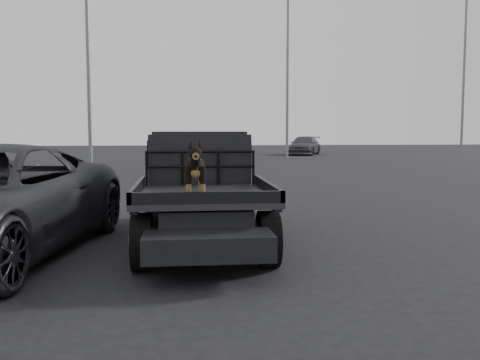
{
  "coord_description": "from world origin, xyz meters",
  "views": [
    {
      "loc": [
        -0.63,
        -6.6,
        1.82
      ],
      "look_at": [
        0.04,
        -0.34,
        1.23
      ],
      "focal_mm": 40.0,
      "sensor_mm": 36.0,
      "label": 1
    }
  ],
  "objects": [
    {
      "name": "ground",
      "position": [
        0.0,
        0.0,
        0.0
      ],
      "size": [
        120.0,
        120.0,
        0.0
      ],
      "primitive_type": "plane",
      "color": "black",
      "rests_on": "ground"
    },
    {
      "name": "flatbed_ute",
      "position": [
        -0.34,
        2.01,
        0.46
      ],
      "size": [
        2.0,
        5.4,
        0.92
      ],
      "primitive_type": null,
      "color": "black",
      "rests_on": "ground"
    },
    {
      "name": "ute_cab",
      "position": [
        -0.34,
        2.96,
        1.36
      ],
      "size": [
        1.72,
        1.3,
        0.88
      ],
      "primitive_type": null,
      "color": "black",
      "rests_on": "flatbed_ute"
    },
    {
      "name": "headache_rack",
      "position": [
        -0.34,
        2.21,
        1.2
      ],
      "size": [
        1.8,
        0.08,
        0.55
      ],
      "primitive_type": null,
      "color": "black",
      "rests_on": "flatbed_ute"
    },
    {
      "name": "dog",
      "position": [
        -0.47,
        0.28,
        1.29
      ],
      "size": [
        0.32,
        0.6,
        0.74
      ],
      "primitive_type": null,
      "color": "black",
      "rests_on": "flatbed_ute"
    },
    {
      "name": "distant_car_b",
      "position": [
        8.53,
        33.04,
        0.69
      ],
      "size": [
        3.66,
        5.12,
        1.38
      ],
      "primitive_type": "imported",
      "rotation": [
        0.0,
        0.0,
        -0.41
      ],
      "color": "#424146",
      "rests_on": "ground"
    },
    {
      "name": "floodlight_near",
      "position": [
        -4.82,
        18.45,
        7.1
      ],
      "size": [
        1.08,
        0.28,
        13.0
      ],
      "color": "slate",
      "rests_on": "ground"
    },
    {
      "name": "floodlight_mid",
      "position": [
        6.19,
        27.92,
        6.53
      ],
      "size": [
        1.08,
        0.28,
        11.88
      ],
      "color": "slate",
      "rests_on": "ground"
    },
    {
      "name": "floodlight_far",
      "position": [
        19.35,
        29.98,
        8.26
      ],
      "size": [
        1.08,
        0.28,
        15.3
      ],
      "color": "slate",
      "rests_on": "ground"
    }
  ]
}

